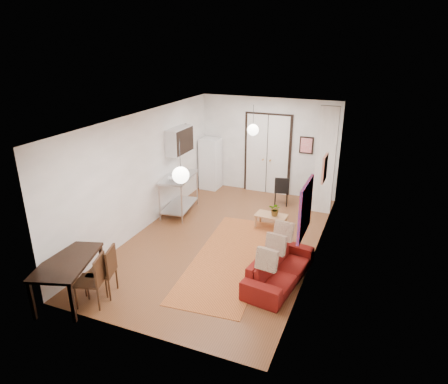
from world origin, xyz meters
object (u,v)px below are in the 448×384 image
at_px(dining_table, 67,264).
at_px(dining_chair_near, 104,265).
at_px(sofa, 280,268).
at_px(kitchen_counter, 179,188).
at_px(fridge, 210,164).
at_px(black_side_chair, 282,187).
at_px(coffee_table, 271,217).
at_px(dining_chair_far, 93,274).

xyz_separation_m(dining_table, dining_chair_near, (0.47, 0.41, -0.13)).
relative_size(sofa, kitchen_counter, 1.35).
bearing_deg(kitchen_counter, dining_chair_near, -91.09).
relative_size(fridge, black_side_chair, 1.87).
height_order(kitchen_counter, dining_chair_near, kitchen_counter).
relative_size(coffee_table, dining_chair_near, 0.83).
relative_size(dining_chair_near, dining_chair_far, 1.00).
bearing_deg(fridge, dining_chair_far, -84.89).
bearing_deg(black_side_chair, dining_table, 54.14).
bearing_deg(dining_table, dining_chair_far, 11.69).
bearing_deg(coffee_table, sofa, -70.10).
height_order(coffee_table, fridge, fridge).
distance_m(dining_chair_near, black_side_chair, 5.82).
xyz_separation_m(sofa, black_side_chair, (-0.97, 3.92, 0.21)).
distance_m(sofa, kitchen_counter, 4.07).
distance_m(kitchen_counter, dining_table, 4.18).
height_order(fridge, black_side_chair, fridge).
relative_size(kitchen_counter, fridge, 0.91).
relative_size(fridge, dining_chair_far, 1.65).
relative_size(kitchen_counter, dining_table, 0.92).
xyz_separation_m(coffee_table, dining_chair_far, (-2.12, -4.12, 0.26)).
height_order(kitchen_counter, fridge, fridge).
relative_size(fridge, dining_table, 1.01).
bearing_deg(coffee_table, dining_table, -121.55).
distance_m(kitchen_counter, black_side_chair, 2.97).
relative_size(coffee_table, dining_chair_far, 0.83).
relative_size(kitchen_counter, black_side_chair, 1.70).
height_order(fridge, dining_table, fridge).
xyz_separation_m(coffee_table, dining_table, (-2.59, -4.22, 0.40)).
bearing_deg(sofa, dining_chair_far, 130.49).
relative_size(dining_chair_far, black_side_chair, 1.13).
xyz_separation_m(sofa, kitchen_counter, (-3.39, 2.21, 0.42)).
bearing_deg(dining_table, dining_chair_near, 40.78).
distance_m(coffee_table, dining_chair_far, 4.64).
xyz_separation_m(kitchen_counter, dining_chair_far, (0.46, -4.08, -0.14)).
xyz_separation_m(fridge, dining_table, (0.00, -6.30, -0.11)).
bearing_deg(dining_chair_far, coffee_table, 135.84).
bearing_deg(black_side_chair, dining_chair_near, 56.89).
xyz_separation_m(dining_table, dining_chair_far, (0.47, 0.10, -0.13)).
distance_m(coffee_table, dining_table, 4.97).
height_order(coffee_table, kitchen_counter, kitchen_counter).
distance_m(coffee_table, dining_chair_near, 4.37).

